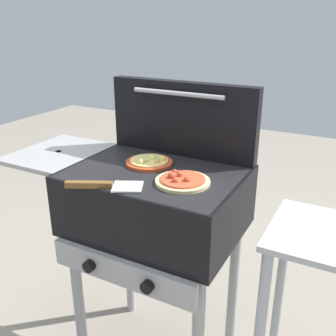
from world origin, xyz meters
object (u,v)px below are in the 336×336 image
at_px(grill, 153,205).
at_px(pizza_pepperoni, 182,180).
at_px(prep_table, 332,299).
at_px(pizza_cheese, 150,162).
at_px(spatula, 105,185).

relative_size(grill, pizza_pepperoni, 5.05).
height_order(pizza_pepperoni, prep_table, pizza_pepperoni).
relative_size(grill, pizza_cheese, 5.29).
bearing_deg(pizza_cheese, prep_table, -3.82).
bearing_deg(pizza_pepperoni, spatula, -143.56).
bearing_deg(prep_table, pizza_cheese, 176.18).
distance_m(pizza_cheese, spatula, 0.26).
distance_m(pizza_pepperoni, spatula, 0.26).
relative_size(pizza_cheese, pizza_pepperoni, 0.96).
relative_size(pizza_pepperoni, spatula, 0.74).
distance_m(pizza_cheese, prep_table, 0.79).
xyz_separation_m(pizza_pepperoni, spatula, (-0.21, -0.16, -0.00)).
height_order(pizza_cheese, prep_table, pizza_cheese).
bearing_deg(pizza_cheese, spatula, -94.19).
bearing_deg(spatula, grill, 73.69).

